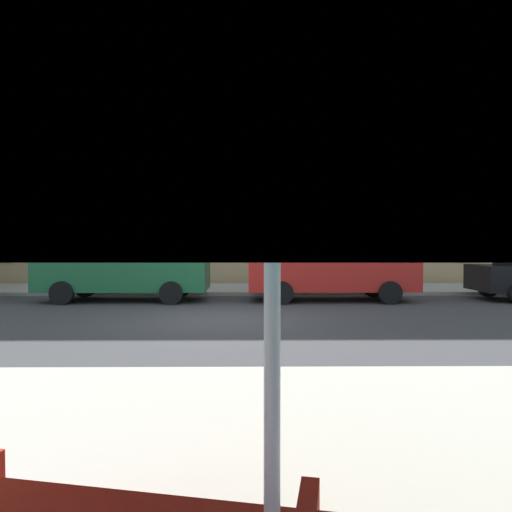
% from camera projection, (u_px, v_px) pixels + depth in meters
% --- Properties ---
extents(ground_plane, '(120.00, 120.00, 0.00)m').
position_uv_depth(ground_plane, '(221.00, 320.00, 10.67)').
color(ground_plane, '#38383A').
extents(sidewalk_far, '(56.00, 3.60, 0.12)m').
position_uv_depth(sidewalk_far, '(233.00, 289.00, 17.46)').
color(sidewalk_far, '#9E998E').
rests_on(sidewalk_far, ground).
extents(apartment_building, '(39.94, 12.08, 19.20)m').
position_uv_depth(apartment_building, '(238.00, 102.00, 25.40)').
color(apartment_building, tan).
rests_on(apartment_building, ground).
extents(pickup_green, '(5.10, 2.12, 2.20)m').
position_uv_depth(pickup_green, '(118.00, 268.00, 14.30)').
color(pickup_green, '#195933').
rests_on(pickup_green, ground).
extents(pickup_red, '(5.10, 2.12, 2.20)m').
position_uv_depth(pickup_red, '(323.00, 268.00, 14.37)').
color(pickup_red, '#B21E19').
rests_on(pickup_red, ground).
extents(patio_umbrella, '(3.60, 3.60, 2.19)m').
position_uv_depth(patio_umbrella, '(272.00, 193.00, 1.63)').
color(patio_umbrella, silver).
rests_on(patio_umbrella, ground).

